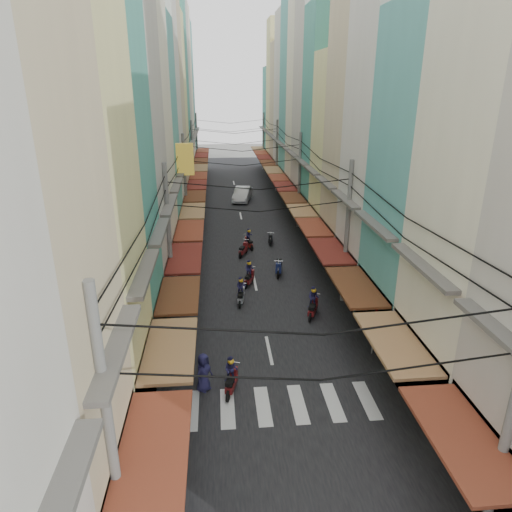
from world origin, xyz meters
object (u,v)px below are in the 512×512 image
white_car (242,201)px  market_umbrella (429,319)px  traffic_sign (375,313)px  bicycle (375,307)px

white_car → market_umbrella: (6.67, -31.13, 1.89)m
white_car → traffic_sign: 31.20m
white_car → market_umbrella: market_umbrella is taller
traffic_sign → market_umbrella: bearing=-7.0°
bicycle → traffic_sign: bearing=156.0°
market_umbrella → traffic_sign: 2.45m
white_car → bicycle: white_car is taller
white_car → bicycle: bearing=-64.9°
market_umbrella → traffic_sign: (-2.42, 0.30, 0.25)m
white_car → traffic_sign: size_ratio=1.81×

